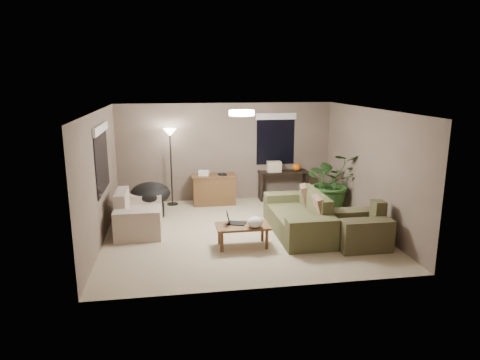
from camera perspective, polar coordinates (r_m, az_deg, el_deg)
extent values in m
plane|color=tan|center=(8.94, 0.20, -6.85)|extent=(5.50, 5.50, 0.00)
plane|color=white|center=(8.42, 0.22, 9.34)|extent=(5.50, 5.50, 0.00)
plane|color=#756256|center=(11.02, -1.89, 3.73)|extent=(5.50, 0.00, 5.50)
plane|color=#756256|center=(6.22, 3.93, -3.87)|extent=(5.50, 0.00, 5.50)
plane|color=#756256|center=(8.60, -18.19, 0.33)|extent=(0.00, 5.00, 5.00)
plane|color=#756256|center=(9.43, 16.95, 1.51)|extent=(0.00, 5.00, 5.00)
cube|color=#46462A|center=(8.88, 7.64, -5.68)|extent=(0.95, 1.48, 0.42)
cube|color=brown|center=(8.87, 9.99, -2.93)|extent=(0.22, 1.48, 0.43)
cube|color=#4F4F2F|center=(8.03, 9.54, -7.16)|extent=(0.95, 0.36, 0.60)
cube|color=brown|center=(9.70, 6.11, -3.44)|extent=(0.95, 0.36, 0.60)
cube|color=#8C7251|center=(8.43, 10.56, -3.69)|extent=(0.26, 0.46, 0.47)
cube|color=#8C7251|center=(9.25, 8.71, -2.09)|extent=(0.33, 0.49, 0.47)
cube|color=beige|center=(9.22, -13.21, -5.20)|extent=(0.90, 0.88, 0.42)
cube|color=beige|center=(9.14, -15.48, -2.73)|extent=(0.22, 0.88, 0.43)
cube|color=beige|center=(8.61, -13.52, -5.93)|extent=(0.90, 0.36, 0.60)
cube|color=beige|center=(9.79, -13.00, -3.56)|extent=(0.90, 0.36, 0.60)
cube|color=#4A462C|center=(8.49, 15.52, -6.97)|extent=(0.95, 0.28, 0.42)
cube|color=#4C482E|center=(8.51, 17.94, -4.07)|extent=(0.22, 0.28, 0.43)
cube|color=#4D492E|center=(8.19, 16.48, -7.13)|extent=(0.95, 0.36, 0.60)
cube|color=brown|center=(8.74, 14.69, -5.72)|extent=(0.95, 0.36, 0.60)
cube|color=brown|center=(8.04, 0.37, -6.17)|extent=(1.00, 0.55, 0.04)
cylinder|color=brown|center=(7.88, -2.44, -8.25)|extent=(0.06, 0.06, 0.38)
cylinder|color=brown|center=(8.01, 3.60, -7.89)|extent=(0.06, 0.06, 0.38)
cylinder|color=brown|center=(8.25, -2.77, -7.24)|extent=(0.06, 0.06, 0.38)
cylinder|color=brown|center=(8.37, 3.00, -6.92)|extent=(0.06, 0.06, 0.38)
cube|color=black|center=(8.11, -0.45, -5.79)|extent=(0.39, 0.34, 0.02)
cube|color=black|center=(8.05, -1.58, -5.04)|extent=(0.08, 0.23, 0.22)
ellipsoid|color=white|center=(7.90, 1.99, -5.63)|extent=(0.31, 0.28, 0.20)
cube|color=brown|center=(10.76, -3.47, -1.39)|extent=(1.05, 0.45, 0.71)
cube|color=brown|center=(10.68, -3.50, 0.55)|extent=(1.10, 0.50, 0.04)
cube|color=silver|center=(10.64, -4.85, 0.93)|extent=(0.29, 0.26, 0.12)
cube|color=black|center=(10.64, -2.41, 0.74)|extent=(0.21, 0.25, 0.04)
cube|color=black|center=(11.16, 5.80, 1.07)|extent=(1.30, 0.40, 0.04)
cube|color=black|center=(11.11, 2.76, -0.92)|extent=(0.05, 0.38, 0.71)
cube|color=black|center=(11.41, 8.67, -0.67)|extent=(0.05, 0.38, 0.71)
cube|color=black|center=(11.30, 5.74, -1.80)|extent=(1.25, 0.36, 0.03)
ellipsoid|color=orange|center=(11.23, 7.54, 1.70)|extent=(0.27, 0.27, 0.19)
cube|color=beige|center=(11.07, 4.57, 1.80)|extent=(0.36, 0.28, 0.26)
cylinder|color=black|center=(10.04, -11.77, -3.96)|extent=(0.60, 0.60, 0.30)
ellipsoid|color=black|center=(9.93, -11.88, -1.76)|extent=(1.09, 1.09, 0.50)
cylinder|color=black|center=(10.94, -8.98, -3.17)|extent=(0.28, 0.28, 0.02)
cylinder|color=black|center=(10.72, -9.15, 1.40)|extent=(0.04, 0.04, 1.78)
cone|color=white|center=(10.57, -9.33, 6.28)|extent=(0.32, 0.32, 0.18)
cylinder|color=white|center=(8.42, 0.22, 8.93)|extent=(0.50, 0.50, 0.10)
imported|color=#2D5923|center=(10.42, 12.08, -1.02)|extent=(1.29, 1.43, 1.12)
cube|color=tan|center=(10.47, 12.51, -4.05)|extent=(0.32, 0.32, 0.03)
cylinder|color=tan|center=(10.41, 12.58, -2.81)|extent=(0.12, 0.12, 0.44)
cube|color=tan|center=(10.34, 12.64, -1.56)|extent=(0.22, 0.22, 0.03)
cube|color=black|center=(8.83, -17.94, 2.66)|extent=(0.01, 1.50, 1.30)
cube|color=white|center=(8.74, -18.09, 6.53)|extent=(0.05, 1.56, 0.16)
cube|color=black|center=(11.20, 4.75, 5.40)|extent=(1.00, 0.01, 1.30)
cube|color=white|center=(11.11, 4.84, 8.45)|extent=(1.06, 0.05, 0.16)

